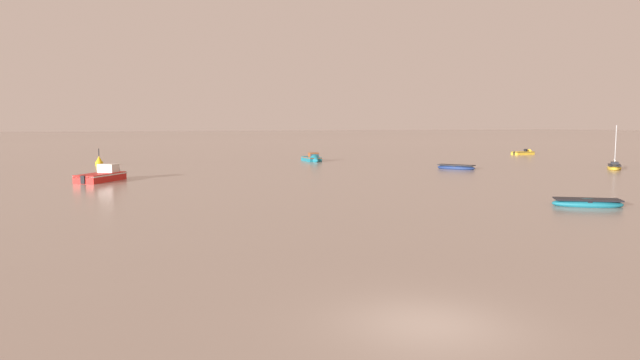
# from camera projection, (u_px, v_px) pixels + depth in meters

# --- Properties ---
(ground_plane) EXTENTS (800.00, 800.00, 0.00)m
(ground_plane) POSITION_uv_depth(u_px,v_px,m) (429.00, 325.00, 14.47)
(ground_plane) COLOR gray
(rowboat_moored_0) EXTENTS (4.30, 3.56, 0.67)m
(rowboat_moored_0) POSITION_uv_depth(u_px,v_px,m) (587.00, 203.00, 35.25)
(rowboat_moored_0) COLOR #197084
(rowboat_moored_0) RESTS_ON ground
(sailboat_moored_1) EXTENTS (4.47, 4.16, 5.23)m
(sailboat_moored_1) POSITION_uv_depth(u_px,v_px,m) (614.00, 167.00, 63.96)
(sailboat_moored_1) COLOR gold
(sailboat_moored_1) RESTS_ON ground
(rowboat_moored_2) EXTENTS (3.76, 4.43, 0.69)m
(rowboat_moored_2) POSITION_uv_depth(u_px,v_px,m) (456.00, 167.00, 64.21)
(rowboat_moored_2) COLOR navy
(rowboat_moored_2) RESTS_ON ground
(motorboat_moored_3) EXTENTS (4.47, 1.65, 1.50)m
(motorboat_moored_3) POSITION_uv_depth(u_px,v_px,m) (526.00, 153.00, 94.21)
(motorboat_moored_3) COLOR gold
(motorboat_moored_3) RESTS_ON ground
(motorboat_moored_4) EXTENTS (5.08, 5.90, 2.22)m
(motorboat_moored_4) POSITION_uv_depth(u_px,v_px,m) (107.00, 177.00, 51.32)
(motorboat_moored_4) COLOR red
(motorboat_moored_4) RESTS_ON ground
(motorboat_moored_5) EXTENTS (1.96, 4.92, 1.82)m
(motorboat_moored_5) POSITION_uv_depth(u_px,v_px,m) (313.00, 159.00, 77.13)
(motorboat_moored_5) COLOR #197084
(motorboat_moored_5) RESTS_ON ground
(channel_buoy) EXTENTS (0.90, 0.90, 2.30)m
(channel_buoy) POSITION_uv_depth(u_px,v_px,m) (99.00, 162.00, 69.13)
(channel_buoy) COLOR gold
(channel_buoy) RESTS_ON ground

